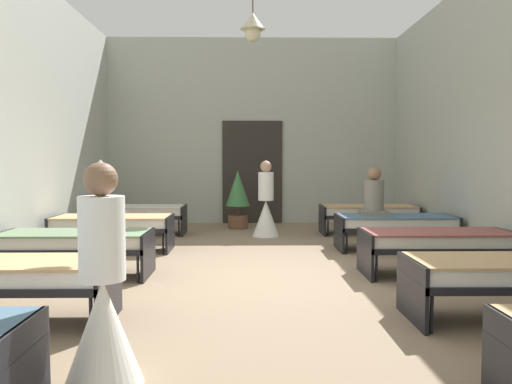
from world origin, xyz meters
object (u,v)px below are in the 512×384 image
Objects in this scene: bed_right_row_1 at (512,274)px; bed_right_row_2 at (437,241)px; bed_left_row_4 at (137,212)px; patient_seated_primary at (374,197)px; bed_right_row_4 at (368,212)px; nurse_mid_aisle at (103,306)px; bed_left_row_2 at (75,242)px; potted_plant at (238,195)px; nurse_near_aisle at (266,209)px; bed_left_row_3 at (113,224)px; bed_left_row_1 at (6,275)px; bed_right_row_3 at (395,224)px.

bed_right_row_1 is 1.00× the size of bed_right_row_2.
bed_left_row_4 is 2.38× the size of patient_seated_primary.
bed_right_row_4 is 7.81m from nurse_mid_aisle.
bed_left_row_2 is 1.00× the size of bed_left_row_4.
bed_right_row_1 and bed_left_row_4 have the same top height.
nurse_mid_aisle is 1.18× the size of potted_plant.
bed_left_row_2 is 1.28× the size of nurse_near_aisle.
nurse_near_aisle is at bearing 32.17° from bed_left_row_3.
nurse_near_aisle reaches higher than bed_left_row_1.
nurse_near_aisle is (-2.08, 3.51, 0.09)m from bed_right_row_2.
nurse_mid_aisle is at bearing -79.97° from bed_left_row_4.
bed_right_row_2 is at bearing 90.00° from bed_right_row_1.
nurse_near_aisle is (-2.08, 5.41, 0.09)m from bed_right_row_1.
bed_left_row_3 is 1.00× the size of bed_right_row_4.
bed_right_row_1 is 1.00× the size of bed_left_row_4.
bed_left_row_1 is 4.63m from bed_right_row_1.
potted_plant reaches higher than bed_right_row_2.
bed_left_row_1 is 1.00× the size of bed_left_row_2.
potted_plant is (-0.57, 1.17, 0.20)m from nurse_near_aisle.
bed_right_row_3 is (4.63, 3.80, 0.00)m from bed_left_row_1.
bed_right_row_1 is 5.99m from bed_left_row_3.
potted_plant is at bearing 32.38° from nurse_near_aisle.
bed_left_row_3 is 4.30m from patient_seated_primary.
bed_left_row_3 and bed_right_row_4 have the same top height.
nurse_near_aisle is 1.32m from potted_plant.
nurse_near_aisle reaches higher than patient_seated_primary.
bed_left_row_1 is 3.80m from bed_left_row_3.
patient_seated_primary is 0.63× the size of potted_plant.
bed_left_row_2 is (0.00, 1.90, 0.00)m from bed_left_row_1.
bed_left_row_3 is at bearing 157.70° from bed_right_row_2.
bed_right_row_2 is 5.38m from potted_plant.
bed_right_row_2 is at bearing -22.30° from bed_left_row_3.
potted_plant is (-2.64, 0.88, 0.29)m from bed_right_row_4.
bed_right_row_2 is (4.63, 1.90, 0.00)m from bed_left_row_1.
nurse_near_aisle is (2.56, -0.29, 0.09)m from bed_left_row_4.
bed_right_row_4 is (4.63, 0.00, 0.00)m from bed_left_row_4.
bed_left_row_3 is at bearing -125.60° from potted_plant.
bed_left_row_4 is 1.50× the size of potted_plant.
nurse_near_aisle reaches higher than potted_plant.
bed_left_row_2 is 4.34m from nurse_near_aisle.
bed_right_row_3 and bed_right_row_4 have the same top height.
patient_seated_primary is at bearing -125.95° from nurse_near_aisle.
bed_right_row_2 is 3.80m from bed_right_row_4.
bed_right_row_1 and bed_right_row_2 have the same top height.
bed_right_row_4 is 2.10m from nurse_near_aisle.
bed_left_row_1 is at bearing 161.27° from nurse_near_aisle.
nurse_near_aisle is at bearing -6.50° from bed_left_row_4.
bed_left_row_2 is 1.90m from bed_left_row_3.
bed_left_row_1 is 5.98m from nurse_near_aisle.
bed_left_row_3 is 1.00× the size of bed_left_row_4.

